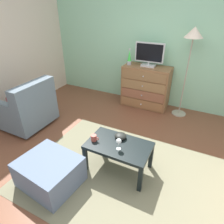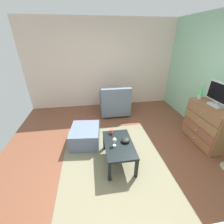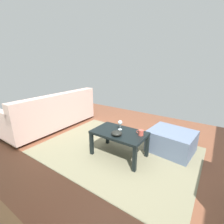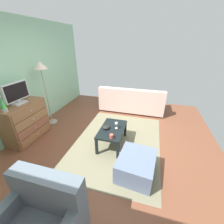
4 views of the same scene
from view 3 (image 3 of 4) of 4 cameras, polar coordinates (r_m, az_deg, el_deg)
ground_plane at (r=2.63m, az=2.71°, el=-17.10°), size 5.77×4.89×0.05m
area_rug at (r=2.85m, az=1.36°, el=-13.43°), size 2.60×1.90×0.01m
coffee_table at (r=2.55m, az=2.58°, el=-8.27°), size 0.84×0.51×0.42m
wine_glass at (r=2.56m, az=2.94°, el=-3.89°), size 0.07×0.07×0.16m
mug at (r=2.43m, az=10.26°, el=-7.28°), size 0.11×0.08×0.09m
bowl_decorative at (r=2.39m, az=1.70°, el=-7.57°), size 0.16×0.16×0.07m
couch_large at (r=3.91m, az=-20.68°, el=-0.61°), size 0.85×2.04×0.81m
ottoman at (r=2.92m, az=20.45°, el=-9.74°), size 0.76×0.67×0.37m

